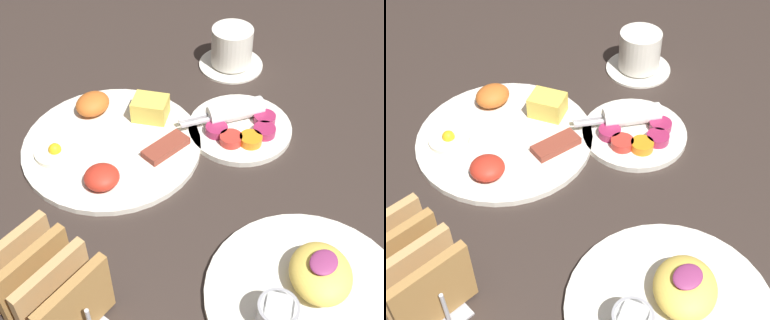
{
  "view_description": "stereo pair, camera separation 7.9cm",
  "coord_description": "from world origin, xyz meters",
  "views": [
    {
      "loc": [
        -0.38,
        -0.29,
        0.58
      ],
      "look_at": [
        0.07,
        0.06,
        0.03
      ],
      "focal_mm": 50.0,
      "sensor_mm": 36.0,
      "label": 1
    },
    {
      "loc": [
        -0.32,
        -0.34,
        0.58
      ],
      "look_at": [
        0.07,
        0.06,
        0.03
      ],
      "focal_mm": 50.0,
      "sensor_mm": 36.0,
      "label": 2
    }
  ],
  "objects": [
    {
      "name": "plate_breakfast",
      "position": [
        0.04,
        0.19,
        0.01
      ],
      "size": [
        0.28,
        0.28,
        0.05
      ],
      "color": "silver",
      "rests_on": "ground_plane"
    },
    {
      "name": "plate_foreground",
      "position": [
        -0.02,
        -0.19,
        0.01
      ],
      "size": [
        0.26,
        0.26,
        0.06
      ],
      "color": "silver",
      "rests_on": "ground_plane"
    },
    {
      "name": "ground_plane",
      "position": [
        0.0,
        0.0,
        0.0
      ],
      "size": [
        3.0,
        3.0,
        0.0
      ],
      "primitive_type": "plane",
      "color": "#332823"
    },
    {
      "name": "plate_condiments",
      "position": [
        0.19,
        0.05,
        0.01
      ],
      "size": [
        0.17,
        0.17,
        0.04
      ],
      "color": "silver",
      "rests_on": "ground_plane"
    },
    {
      "name": "coffee_cup",
      "position": [
        0.34,
        0.17,
        0.04
      ],
      "size": [
        0.12,
        0.12,
        0.08
      ],
      "color": "silver",
      "rests_on": "ground_plane"
    },
    {
      "name": "toast_rack",
      "position": [
        -0.22,
        0.05,
        0.05
      ],
      "size": [
        0.1,
        0.15,
        0.1
      ],
      "color": "#B7B7BC",
      "rests_on": "ground_plane"
    }
  ]
}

